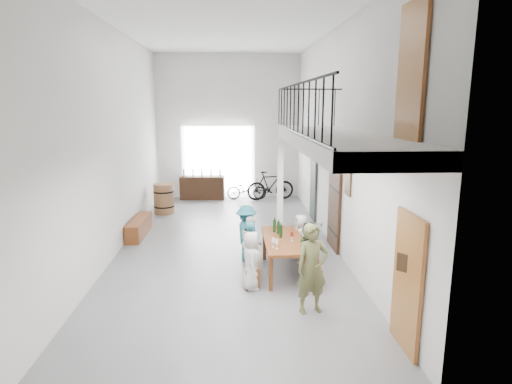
{
  "coord_description": "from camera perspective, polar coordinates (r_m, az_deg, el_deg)",
  "views": [
    {
      "loc": [
        0.12,
        -10.69,
        3.65
      ],
      "look_at": [
        0.7,
        -0.5,
        1.53
      ],
      "focal_mm": 30.0,
      "sensor_mm": 36.0,
      "label": 1
    }
  ],
  "objects": [
    {
      "name": "bicycle_far",
      "position": [
        16.42,
        1.95,
        0.87
      ],
      "size": [
        1.92,
        0.86,
        1.11
      ],
      "primitive_type": "imported",
      "rotation": [
        0.0,
        0.0,
        1.76
      ],
      "color": "black",
      "rests_on": "ground"
    },
    {
      "name": "host_standing",
      "position": [
        7.68,
        7.48,
        -10.07
      ],
      "size": [
        0.67,
        0.53,
        1.62
      ],
      "primitive_type": "imported",
      "rotation": [
        0.0,
        0.0,
        0.26
      ],
      "color": "brown",
      "rests_on": "ground"
    },
    {
      "name": "side_bench",
      "position": [
        12.48,
        -15.31,
        -4.54
      ],
      "size": [
        0.43,
        1.74,
        0.49
      ],
      "primitive_type": "cube",
      "rotation": [
        0.0,
        0.0,
        -0.03
      ],
      "color": "brown",
      "rests_on": "ground"
    },
    {
      "name": "guest_right_a",
      "position": [
        8.97,
        7.58,
        -8.8
      ],
      "size": [
        0.37,
        0.65,
        1.04
      ],
      "primitive_type": "imported",
      "rotation": [
        0.0,
        0.0,
        -1.38
      ],
      "color": "#A52A1C",
      "rests_on": "ground"
    },
    {
      "name": "potted_plant",
      "position": [
        12.11,
        7.98,
        -4.88
      ],
      "size": [
        0.47,
        0.44,
        0.43
      ],
      "primitive_type": "imported",
      "rotation": [
        0.0,
        0.0,
        0.34
      ],
      "color": "#21491C",
      "rests_on": "ground"
    },
    {
      "name": "gateway_portal",
      "position": [
        16.79,
        -5.04,
        3.98
      ],
      "size": [
        2.8,
        0.08,
        2.8
      ],
      "primitive_type": "cube",
      "color": "white",
      "rests_on": "ground"
    },
    {
      "name": "bench_inner",
      "position": [
        9.47,
        -0.51,
        -9.61
      ],
      "size": [
        0.35,
        1.8,
        0.41
      ],
      "primitive_type": "cube",
      "rotation": [
        0.0,
        0.0,
        -0.04
      ],
      "color": "brown",
      "rests_on": "ground"
    },
    {
      "name": "guest_right_b",
      "position": [
        9.59,
        7.04,
        -7.19
      ],
      "size": [
        0.46,
        1.07,
        1.12
      ],
      "primitive_type": "imported",
      "rotation": [
        0.0,
        0.0,
        -1.7
      ],
      "color": "black",
      "rests_on": "ground"
    },
    {
      "name": "room_walls",
      "position": [
        10.69,
        -4.0,
        11.18
      ],
      "size": [
        12.0,
        12.0,
        12.0
      ],
      "color": "silver",
      "rests_on": "ground"
    },
    {
      "name": "serving_counter",
      "position": [
        16.69,
        -7.17,
        0.58
      ],
      "size": [
        1.72,
        0.56,
        0.9
      ],
      "primitive_type": "cube",
      "rotation": [
        0.0,
        0.0,
        -0.05
      ],
      "color": "#311C10",
      "rests_on": "ground"
    },
    {
      "name": "guest_right_c",
      "position": [
        10.12,
        5.94,
        -6.1
      ],
      "size": [
        0.47,
        0.61,
        1.13
      ],
      "primitive_type": "imported",
      "rotation": [
        0.0,
        0.0,
        -1.36
      ],
      "color": "silver",
      "rests_on": "ground"
    },
    {
      "name": "tasting_table",
      "position": [
        9.31,
        3.68,
        -6.74
      ],
      "size": [
        0.83,
        2.03,
        0.79
      ],
      "rotation": [
        0.0,
        0.0,
        -0.0
      ],
      "color": "brown",
      "rests_on": "ground"
    },
    {
      "name": "right_wall_decor",
      "position": [
        9.39,
        12.75,
        -0.3
      ],
      "size": [
        0.07,
        8.28,
        5.07
      ],
      "color": "brown",
      "rests_on": "ground"
    },
    {
      "name": "bicycle_near",
      "position": [
        16.49,
        -1.26,
        0.35
      ],
      "size": [
        1.53,
        0.6,
        0.79
      ],
      "primitive_type": "imported",
      "rotation": [
        0.0,
        0.0,
        1.52
      ],
      "color": "black",
      "rests_on": "ground"
    },
    {
      "name": "guest_left_d",
      "position": [
        10.05,
        -1.3,
        -5.53
      ],
      "size": [
        0.6,
        0.92,
        1.34
      ],
      "primitive_type": "imported",
      "rotation": [
        0.0,
        0.0,
        1.69
      ],
      "color": "#236575",
      "rests_on": "ground"
    },
    {
      "name": "guest_left_c",
      "position": [
        9.73,
        -0.66,
        -6.62
      ],
      "size": [
        0.6,
        0.68,
        1.17
      ],
      "primitive_type": "imported",
      "rotation": [
        0.0,
        0.0,
        1.88
      ],
      "color": "silver",
      "rests_on": "ground"
    },
    {
      "name": "bench_wall",
      "position": [
        9.53,
        7.17,
        -9.46
      ],
      "size": [
        0.33,
        1.93,
        0.44
      ],
      "primitive_type": "cube",
      "rotation": [
        0.0,
        0.0,
        -0.04
      ],
      "color": "brown",
      "rests_on": "ground"
    },
    {
      "name": "counter_bottles",
      "position": [
        16.59,
        -7.22,
        2.58
      ],
      "size": [
        1.45,
        0.18,
        0.28
      ],
      "color": "black",
      "rests_on": "serving_counter"
    },
    {
      "name": "balcony",
      "position": [
        7.81,
        10.55,
        6.47
      ],
      "size": [
        1.52,
        5.62,
        4.0
      ],
      "color": "white",
      "rests_on": "ground"
    },
    {
      "name": "oak_barrel",
      "position": [
        14.74,
        -12.19,
        -0.86
      ],
      "size": [
        0.69,
        0.69,
        1.01
      ],
      "color": "brown",
      "rests_on": "ground"
    },
    {
      "name": "floor",
      "position": [
        11.29,
        -3.74,
        -7.16
      ],
      "size": [
        12.0,
        12.0,
        0.0
      ],
      "primitive_type": "plane",
      "color": "slate",
      "rests_on": "ground"
    },
    {
      "name": "guest_left_b",
      "position": [
        9.2,
        -0.56,
        -7.61
      ],
      "size": [
        0.42,
        0.51,
        1.21
      ],
      "primitive_type": "imported",
      "rotation": [
        0.0,
        0.0,
        1.22
      ],
      "color": "#236575",
      "rests_on": "ground"
    },
    {
      "name": "tableware",
      "position": [
        9.3,
        3.06,
        -5.28
      ],
      "size": [
        0.5,
        1.23,
        0.35
      ],
      "color": "black",
      "rests_on": "tasting_table"
    },
    {
      "name": "guest_left_a",
      "position": [
        8.59,
        -0.61,
        -9.12
      ],
      "size": [
        0.39,
        0.59,
        1.19
      ],
      "primitive_type": "imported",
      "rotation": [
        0.0,
        0.0,
        1.59
      ],
      "color": "silver",
      "rests_on": "ground"
    }
  ]
}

